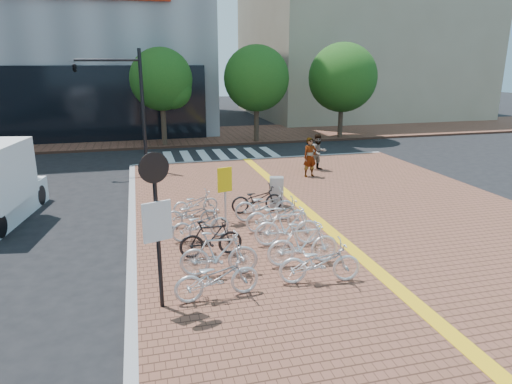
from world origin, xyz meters
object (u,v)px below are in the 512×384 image
object	(u,v)px
traffic_light_pole	(112,88)
bike_8	(287,226)
bike_6	(320,262)
bike_9	(277,215)
bike_4	(192,214)
pedestrian_a	(310,157)
bike_10	(265,205)
pedestrian_b	(318,152)
bike_11	(257,199)
notice_sign	(157,213)
bike_2	(211,238)
yellow_sign	(225,185)
bike_0	(217,277)
bike_1	(219,254)
utility_box	(276,192)
bike_7	(303,244)
bike_3	(201,224)
bike_5	(196,203)

from	to	relation	value
traffic_light_pole	bike_8	bearing A→B (deg)	-65.39
bike_6	bike_9	distance (m)	3.52
bike_4	pedestrian_a	world-z (taller)	pedestrian_a
bike_6	bike_9	size ratio (longest dim) A/B	1.00
bike_10	traffic_light_pole	bearing A→B (deg)	35.55
pedestrian_b	traffic_light_pole	size ratio (longest dim) A/B	0.31
bike_4	traffic_light_pole	world-z (taller)	traffic_light_pole
bike_11	traffic_light_pole	distance (m)	9.70
bike_4	bike_11	bearing A→B (deg)	-59.43
bike_8	notice_sign	world-z (taller)	notice_sign
bike_2	yellow_sign	world-z (taller)	yellow_sign
bike_2	bike_0	bearing A→B (deg)	172.80
bike_1	utility_box	size ratio (longest dim) A/B	1.78
traffic_light_pole	bike_2	bearing A→B (deg)	-76.16
pedestrian_a	notice_sign	xyz separation A→B (m)	(-7.25, -10.10, 1.24)
pedestrian_a	bike_11	bearing A→B (deg)	-136.95
bike_1	traffic_light_pole	size ratio (longest dim) A/B	0.34
bike_4	yellow_sign	world-z (taller)	yellow_sign
bike_2	notice_sign	bearing A→B (deg)	147.35
bike_2	pedestrian_a	world-z (taller)	pedestrian_a
bike_1	bike_11	distance (m)	5.01
bike_4	bike_11	world-z (taller)	bike_11
bike_1	traffic_light_pole	world-z (taller)	traffic_light_pole
pedestrian_b	bike_11	bearing A→B (deg)	-138.19
bike_6	utility_box	size ratio (longest dim) A/B	1.82
bike_7	pedestrian_a	bearing A→B (deg)	-21.85
bike_0	bike_10	size ratio (longest dim) A/B	0.96
pedestrian_b	pedestrian_a	bearing A→B (deg)	-136.13
bike_3	bike_7	size ratio (longest dim) A/B	0.92
bike_0	notice_sign	xyz separation A→B (m)	(-1.22, -0.10, 1.63)
bike_4	bike_9	xyz separation A→B (m)	(2.51, -1.01, 0.07)
bike_1	utility_box	world-z (taller)	bike_1
bike_0	bike_1	xyz separation A→B (m)	(0.23, 1.08, 0.07)
bike_2	bike_6	distance (m)	3.12
bike_8	pedestrian_b	distance (m)	9.74
bike_6	bike_11	xyz separation A→B (m)	(-0.10, 5.47, -0.03)
bike_1	notice_sign	bearing A→B (deg)	136.07
bike_9	traffic_light_pole	distance (m)	11.35
bike_3	bike_4	world-z (taller)	bike_3
utility_box	traffic_light_pole	xyz separation A→B (m)	(-5.72, 7.14, 3.37)
bike_4	bike_7	bearing A→B (deg)	-136.06
bike_0	pedestrian_a	size ratio (longest dim) A/B	1.07
bike_6	bike_8	bearing A→B (deg)	8.28
bike_2	bike_6	world-z (taller)	same
bike_9	bike_0	bearing A→B (deg)	148.00
pedestrian_b	bike_5	bearing A→B (deg)	-150.48
pedestrian_b	bike_6	bearing A→B (deg)	-120.86
notice_sign	bike_2	bearing A→B (deg)	58.76
pedestrian_b	utility_box	bearing A→B (deg)	-135.05
bike_5	bike_8	distance (m)	4.03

